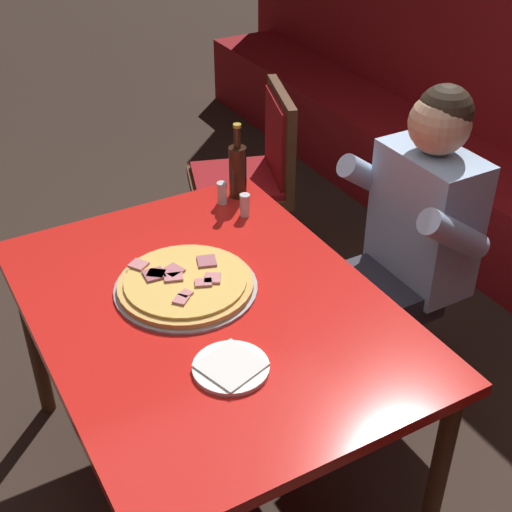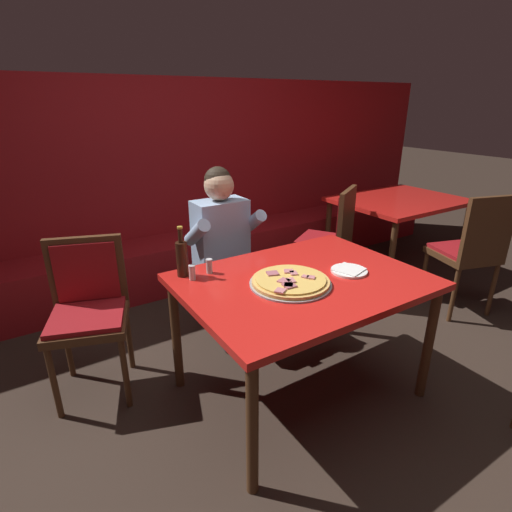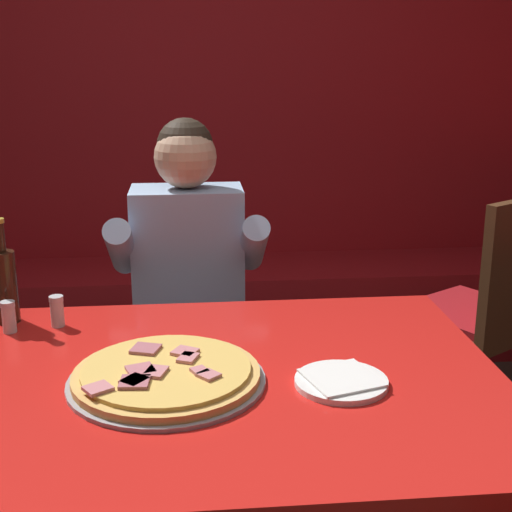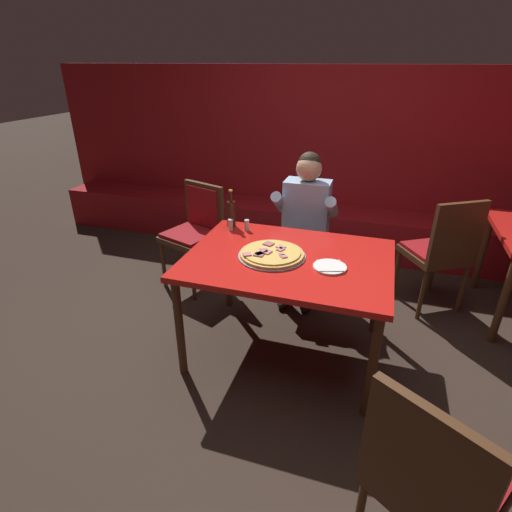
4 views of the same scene
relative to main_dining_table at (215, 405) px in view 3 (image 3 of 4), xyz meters
name	(u,v)px [view 3 (image 3 of 4)]	position (x,y,z in m)	size (l,w,h in m)	color
booth_wall_panel	(197,159)	(0.00, 2.18, 0.26)	(6.80, 0.16, 1.90)	maroon
booth_bench	(201,311)	(0.00, 1.86, -0.46)	(6.46, 0.48, 0.46)	maroon
main_dining_table	(215,405)	(0.00, 0.00, 0.00)	(1.34, 1.00, 0.77)	#4C2D19
pizza	(166,375)	(-0.11, -0.03, 0.09)	(0.45, 0.45, 0.05)	#9E9EA3
plate_white_paper	(341,381)	(0.28, -0.07, 0.08)	(0.21, 0.21, 0.02)	white
beer_bottle	(5,284)	(-0.55, 0.40, 0.19)	(0.07, 0.07, 0.29)	black
shaker_black_pepper	(9,318)	(-0.53, 0.32, 0.11)	(0.04, 0.04, 0.09)	silver
shaker_parmesan	(57,313)	(-0.41, 0.35, 0.11)	(0.04, 0.04, 0.09)	silver
diner_seated_blue_shirt	(189,290)	(-0.06, 0.80, 0.01)	(0.53, 0.53, 1.27)	black
dining_chair_near_left	(490,303)	(1.06, 0.91, -0.11)	(0.61, 0.61, 1.00)	#4C2D19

